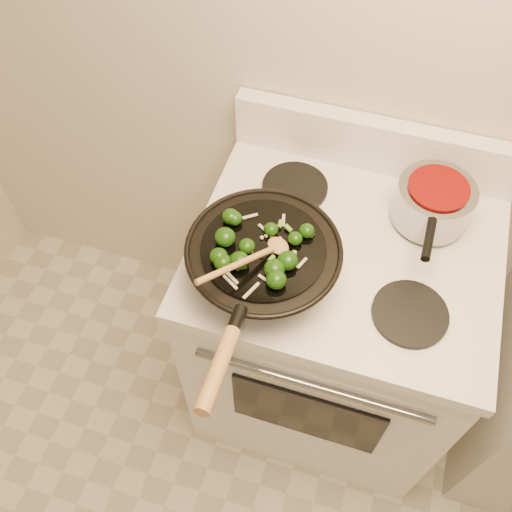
% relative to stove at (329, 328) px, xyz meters
% --- Properties ---
extents(stove, '(0.78, 0.67, 1.08)m').
position_rel_stove_xyz_m(stove, '(0.00, 0.00, 0.00)').
color(stove, white).
rests_on(stove, ground).
extents(wok, '(0.37, 0.61, 0.18)m').
position_rel_stove_xyz_m(wok, '(-0.18, -0.16, 0.52)').
color(wok, black).
rests_on(wok, stove).
extents(stirfry, '(0.22, 0.25, 0.04)m').
position_rel_stove_xyz_m(stirfry, '(-0.19, -0.18, 0.59)').
color(stirfry, '#133708').
rests_on(stirfry, wok).
extents(wooden_spoon, '(0.16, 0.23, 0.09)m').
position_rel_stove_xyz_m(wooden_spoon, '(-0.18, -0.20, 0.60)').
color(wooden_spoon, '#AD7A44').
rests_on(wooden_spoon, wok).
extents(saucepan, '(0.20, 0.32, 0.12)m').
position_rel_stove_xyz_m(saucepan, '(0.18, 0.14, 0.52)').
color(saucepan, gray).
rests_on(saucepan, stove).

